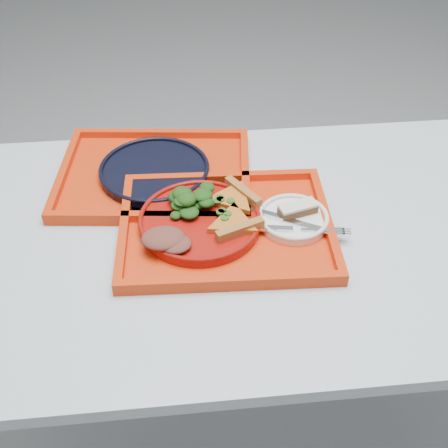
{
  "coord_description": "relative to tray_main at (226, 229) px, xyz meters",
  "views": [
    {
      "loc": [
        -0.22,
        -0.89,
        1.56
      ],
      "look_at": [
        -0.13,
        -0.01,
        0.78
      ],
      "focal_mm": 45.0,
      "sensor_mm": 36.0,
      "label": 1
    }
  ],
  "objects": [
    {
      "name": "fork",
      "position": [
        0.15,
        -0.04,
        0.02
      ],
      "size": [
        0.19,
        0.05,
        0.01
      ],
      "primitive_type": "cube",
      "rotation": [
        0.0,
        0.0,
        -0.16
      ],
      "color": "silver",
      "rests_on": "side_plate"
    },
    {
      "name": "table",
      "position": [
        0.12,
        -0.0,
        -0.08
      ],
      "size": [
        1.6,
        0.8,
        0.75
      ],
      "color": "silver",
      "rests_on": "ground"
    },
    {
      "name": "salad_heap",
      "position": [
        -0.07,
        0.06,
        0.05
      ],
      "size": [
        0.1,
        0.09,
        0.05
      ],
      "primitive_type": "ellipsoid",
      "color": "black",
      "rests_on": "dinner_plate"
    },
    {
      "name": "tray_far",
      "position": [
        -0.15,
        0.21,
        0.0
      ],
      "size": [
        0.49,
        0.4,
        0.01
      ],
      "primitive_type": "cube",
      "rotation": [
        0.0,
        0.0,
        -0.11
      ],
      "color": "red",
      "rests_on": "table"
    },
    {
      "name": "navy_plate",
      "position": [
        -0.15,
        0.21,
        0.01
      ],
      "size": [
        0.26,
        0.26,
        0.02
      ],
      "primitive_type": "cylinder",
      "color": "black",
      "rests_on": "tray_far"
    },
    {
      "name": "ground",
      "position": [
        0.12,
        -0.0,
        -0.76
      ],
      "size": [
        10.0,
        10.0,
        0.0
      ],
      "primitive_type": "plane",
      "color": "gray",
      "rests_on": "ground"
    },
    {
      "name": "meat_portion",
      "position": [
        -0.13,
        -0.06,
        0.04
      ],
      "size": [
        0.09,
        0.07,
        0.03
      ],
      "primitive_type": "ellipsoid",
      "color": "brown",
      "rests_on": "dinner_plate"
    },
    {
      "name": "knife",
      "position": [
        0.14,
        -0.01,
        0.02
      ],
      "size": [
        0.17,
        0.11,
        0.01
      ],
      "primitive_type": "cube",
      "rotation": [
        0.0,
        0.0,
        -0.52
      ],
      "color": "silver",
      "rests_on": "side_plate"
    },
    {
      "name": "side_plate",
      "position": [
        0.15,
        0.0,
        0.01
      ],
      "size": [
        0.15,
        0.15,
        0.01
      ],
      "primitive_type": "cylinder",
      "color": "white",
      "rests_on": "tray_main"
    },
    {
      "name": "pizza_slice_a",
      "position": [
        0.01,
        -0.01,
        0.03
      ],
      "size": [
        0.14,
        0.15,
        0.02
      ],
      "primitive_type": null,
      "rotation": [
        0.0,
        0.0,
        1.94
      ],
      "color": "orange",
      "rests_on": "dinner_plate"
    },
    {
      "name": "dessert_bar",
      "position": [
        0.16,
        0.01,
        0.03
      ],
      "size": [
        0.09,
        0.05,
        0.02
      ],
      "rotation": [
        0.0,
        0.0,
        0.27
      ],
      "color": "#50331A",
      "rests_on": "side_plate"
    },
    {
      "name": "dinner_plate",
      "position": [
        -0.05,
        0.01,
        0.02
      ],
      "size": [
        0.26,
        0.26,
        0.02
      ],
      "primitive_type": "cylinder",
      "color": "maroon",
      "rests_on": "tray_main"
    },
    {
      "name": "pizza_slice_b",
      "position": [
        0.02,
        0.06,
        0.03
      ],
      "size": [
        0.16,
        0.16,
        0.02
      ],
      "primitive_type": null,
      "rotation": [
        0.0,
        0.0,
        3.7
      ],
      "color": "orange",
      "rests_on": "dinner_plate"
    },
    {
      "name": "tray_main",
      "position": [
        0.0,
        0.0,
        0.0
      ],
      "size": [
        0.47,
        0.37,
        0.01
      ],
      "primitive_type": "cube",
      "rotation": [
        0.0,
        0.0,
        -0.05
      ],
      "color": "red",
      "rests_on": "table"
    }
  ]
}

